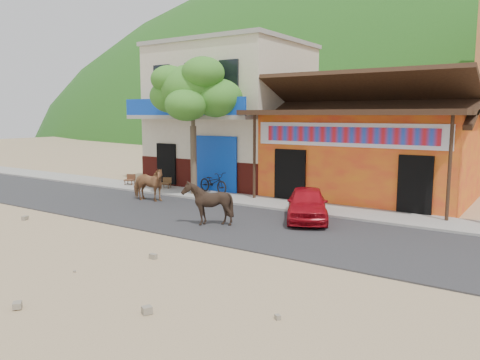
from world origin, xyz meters
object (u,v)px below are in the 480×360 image
object	(u,v)px
scooter	(213,182)
cafe_chair_left	(129,175)
tree	(193,126)
cow_dark	(207,203)
red_car	(307,204)
cow_tan	(148,184)
cafe_chair_right	(166,178)

from	to	relation	value
scooter	cafe_chair_left	size ratio (longest dim) A/B	1.87
tree	cafe_chair_left	bearing A→B (deg)	176.70
cow_dark	red_car	world-z (taller)	cow_dark
cow_tan	scooter	bearing A→B (deg)	-34.53
cow_tan	red_car	distance (m)	7.08
tree	scooter	xyz separation A→B (m)	(0.60, 0.63, -2.53)
tree	cafe_chair_right	distance (m)	3.32
scooter	cafe_chair_right	bearing A→B (deg)	106.88
tree	cafe_chair_right	world-z (taller)	tree
red_car	scooter	size ratio (longest dim) A/B	1.84
tree	cafe_chair_left	size ratio (longest dim) A/B	6.22
cow_tan	cafe_chair_right	xyz separation A→B (m)	(-1.39, 2.58, -0.16)
red_car	cafe_chair_right	size ratio (longest dim) A/B	3.55
red_car	cafe_chair_right	xyz separation A→B (m)	(-8.45, 2.07, -0.02)
scooter	tree	bearing A→B (deg)	149.24
red_car	cafe_chair_right	distance (m)	8.70
tree	cow_tan	world-z (taller)	tree
cafe_chair_left	red_car	bearing A→B (deg)	-32.95
tree	red_car	bearing A→B (deg)	-14.39
tree	cow_dark	world-z (taller)	tree
tree	red_car	distance (m)	7.02
cow_tan	cafe_chair_left	xyz separation A→B (m)	(-3.69, 2.39, -0.14)
scooter	cafe_chair_right	world-z (taller)	scooter
cafe_chair_right	cow_tan	bearing A→B (deg)	-84.41
cow_dark	scooter	world-z (taller)	cow_dark
cafe_chair_left	cafe_chair_right	xyz separation A→B (m)	(2.30, 0.18, -0.02)
cafe_chair_right	cafe_chair_left	bearing A→B (deg)	161.79
cow_tan	cafe_chair_left	world-z (taller)	cow_tan
cow_dark	cafe_chair_left	distance (m)	9.47
cow_tan	red_car	world-z (taller)	cow_tan
cafe_chair_left	cow_tan	bearing A→B (deg)	-55.97
tree	cow_tan	bearing A→B (deg)	-108.33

